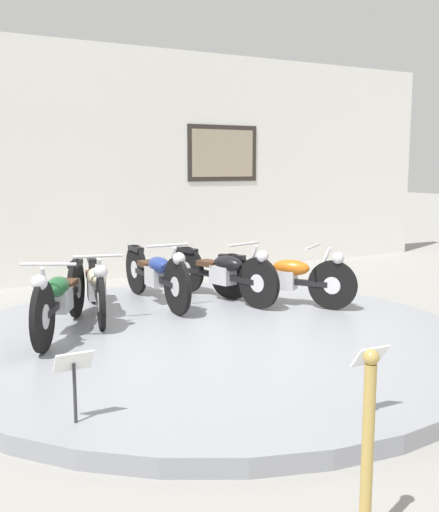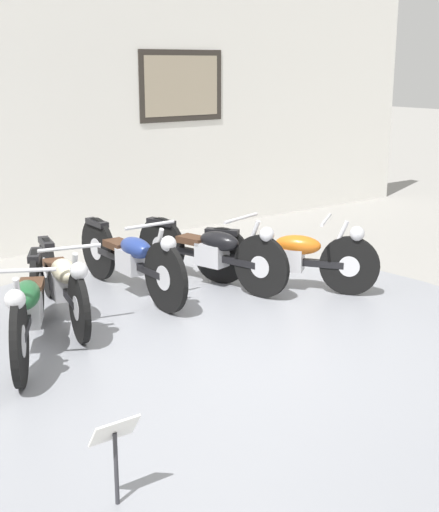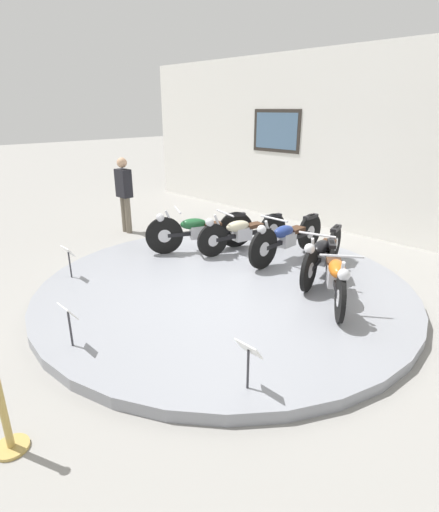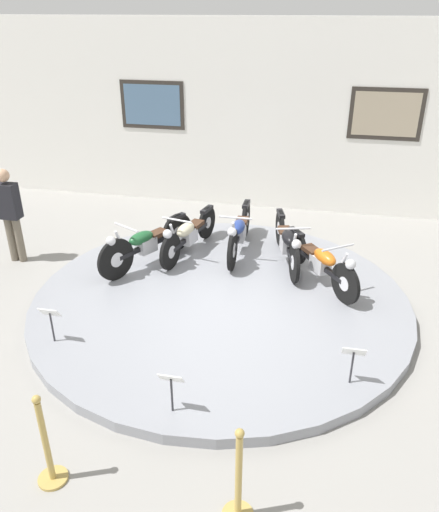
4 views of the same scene
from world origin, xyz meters
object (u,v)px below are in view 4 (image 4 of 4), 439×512
motorcycle_black (287,241)px  info_placard_front_centre (171,383)px  motorcycle_green (146,243)px  motorcycle_cream (188,233)px  stanchion_post_right_of_entry (238,489)px  stanchion_post_left_of_entry (48,453)px  visitor_standing (10,211)px  info_placard_front_right (353,357)px  info_placard_front_left (50,317)px  motorcycle_blue (239,231)px  motorcycle_orange (321,261)px

motorcycle_black → info_placard_front_centre: (-0.85, -3.71, -0.02)m
motorcycle_green → motorcycle_cream: size_ratio=0.95×
info_placard_front_centre → stanchion_post_right_of_entry: stanchion_post_right_of_entry is taller
motorcycle_green → stanchion_post_left_of_entry: bearing=-82.8°
motorcycle_green → stanchion_post_right_of_entry: 4.70m
visitor_standing → info_placard_front_centre: bearing=-39.2°
visitor_standing → stanchion_post_left_of_entry: visitor_standing is taller
motorcycle_cream → motorcycle_black: motorcycle_black is taller
info_placard_front_right → info_placard_front_left: bearing=180.0°
motorcycle_cream → info_placard_front_centre: bearing=-77.2°
motorcycle_black → visitor_standing: 4.68m
motorcycle_blue → info_placard_front_left: 3.58m
motorcycle_green → stanchion_post_right_of_entry: size_ratio=1.77×
visitor_standing → info_placard_front_left: bearing=-49.0°
motorcycle_blue → motorcycle_black: (0.85, -0.22, -0.02)m
info_placard_front_centre → stanchion_post_right_of_entry: bearing=-47.4°
motorcycle_orange → stanchion_post_left_of_entry: bearing=-119.2°
motorcycle_cream → info_placard_front_left: size_ratio=3.75×
stanchion_post_right_of_entry → info_placard_front_left: bearing=146.3°
motorcycle_black → info_placard_front_right: bearing=-70.6°
info_placard_front_left → motorcycle_cream: bearing=70.5°
info_placard_front_centre → stanchion_post_right_of_entry: (0.89, -0.96, -0.16)m
stanchion_post_left_of_entry → visitor_standing: bearing=125.6°
info_placard_front_right → stanchion_post_left_of_entry: 3.29m
motorcycle_black → info_placard_front_centre: size_ratio=3.78×
visitor_standing → motorcycle_orange: bearing=0.8°
motorcycle_blue → info_placard_front_right: size_ratio=3.96×
motorcycle_blue → stanchion_post_right_of_entry: size_ratio=1.98×
info_placard_front_right → stanchion_post_right_of_entry: stanchion_post_right_of_entry is taller
motorcycle_cream → stanchion_post_left_of_entry: 4.67m
motorcycle_cream → info_placard_front_centre: motorcycle_cream is taller
motorcycle_black → visitor_standing: visitor_standing is taller
motorcycle_blue → visitor_standing: 3.88m
info_placard_front_left → info_placard_front_centre: 2.04m
motorcycle_blue → motorcycle_orange: motorcycle_blue is taller
motorcycle_orange → stanchion_post_right_of_entry: stanchion_post_right_of_entry is taller
motorcycle_green → info_placard_front_left: (-0.45, -2.28, -0.03)m
visitor_standing → stanchion_post_left_of_entry: 4.99m
info_placard_front_left → stanchion_post_left_of_entry: stanchion_post_left_of_entry is taller
motorcycle_orange → motorcycle_green: bearing=180.0°
motorcycle_cream → info_placard_front_right: size_ratio=3.75×
stanchion_post_left_of_entry → motorcycle_orange: bearing=60.8°
info_placard_front_centre → stanchion_post_left_of_entry: 1.32m
stanchion_post_left_of_entry → stanchion_post_right_of_entry: size_ratio=1.00×
motorcycle_green → info_placard_front_right: motorcycle_green is taller
info_placard_front_right → stanchion_post_right_of_entry: size_ratio=0.50×
visitor_standing → info_placard_front_right: bearing=-21.5°
motorcycle_black → info_placard_front_right: motorcycle_black is taller
motorcycle_blue → stanchion_post_right_of_entry: stanchion_post_right_of_entry is taller
motorcycle_cream → stanchion_post_right_of_entry: bearing=-69.7°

